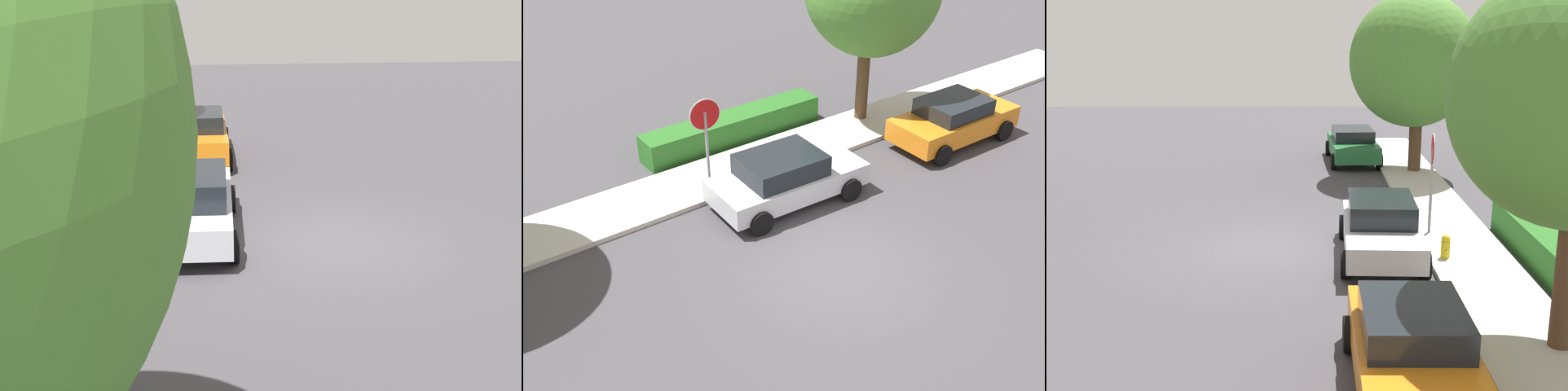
% 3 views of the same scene
% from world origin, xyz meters
% --- Properties ---
extents(ground_plane, '(60.00, 60.00, 0.00)m').
position_xyz_m(ground_plane, '(0.00, 0.00, 0.00)').
color(ground_plane, '#423F44').
extents(sidewalk_curb, '(32.00, 2.05, 0.14)m').
position_xyz_m(sidewalk_curb, '(0.00, 5.01, 0.07)').
color(sidewalk_curb, beige).
rests_on(sidewalk_curb, ground_plane).
extents(stop_sign, '(0.86, 0.10, 2.83)m').
position_xyz_m(stop_sign, '(-0.88, 4.36, 1.97)').
color(stop_sign, gray).
rests_on(stop_sign, ground_plane).
extents(parked_car_silver, '(4.22, 2.15, 1.45)m').
position_xyz_m(parked_car_silver, '(0.59, 2.88, 0.74)').
color(parked_car_silver, silver).
rests_on(parked_car_silver, ground_plane).
extents(parked_car_orange, '(4.12, 2.01, 1.45)m').
position_xyz_m(parked_car_orange, '(6.85, 2.66, 0.74)').
color(parked_car_orange, orange).
rests_on(parked_car_orange, ground_plane).
extents(street_tree_mid_block, '(4.15, 4.15, 6.60)m').
position_xyz_m(street_tree_mid_block, '(5.60, 5.33, 4.45)').
color(street_tree_mid_block, '#513823').
rests_on(street_tree_mid_block, ground_plane).
extents(fire_hydrant, '(0.30, 0.22, 0.72)m').
position_xyz_m(fire_hydrant, '(1.09, 4.38, 0.36)').
color(fire_hydrant, gold).
rests_on(fire_hydrant, ground_plane).
extents(front_yard_hedge, '(6.01, 0.97, 0.87)m').
position_xyz_m(front_yard_hedge, '(1.37, 6.73, 0.43)').
color(front_yard_hedge, '#286623').
rests_on(front_yard_hedge, ground_plane).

